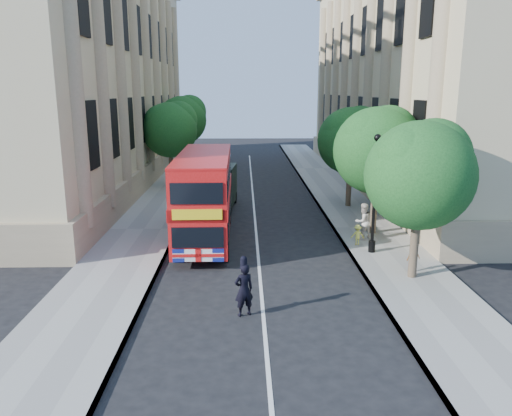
{
  "coord_description": "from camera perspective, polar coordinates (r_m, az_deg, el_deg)",
  "views": [
    {
      "loc": [
        -0.59,
        -14.78,
        7.07
      ],
      "look_at": [
        -0.11,
        5.3,
        2.3
      ],
      "focal_mm": 35.0,
      "sensor_mm": 36.0,
      "label": 1
    }
  ],
  "objects": [
    {
      "name": "ground",
      "position": [
        16.39,
        0.84,
        -12.19
      ],
      "size": [
        120.0,
        120.0,
        0.0
      ],
      "primitive_type": "plane",
      "color": "black",
      "rests_on": "ground"
    },
    {
      "name": "pavement_right",
      "position": [
        26.52,
        12.52,
        -2.29
      ],
      "size": [
        3.5,
        80.0,
        0.12
      ],
      "primitive_type": "cube",
      "color": "gray",
      "rests_on": "ground"
    },
    {
      "name": "pavement_left",
      "position": [
        26.26,
        -12.67,
        -2.45
      ],
      "size": [
        3.5,
        80.0,
        0.12
      ],
      "primitive_type": "cube",
      "color": "gray",
      "rests_on": "ground"
    },
    {
      "name": "building_right",
      "position": [
        41.41,
        19.68,
        15.29
      ],
      "size": [
        12.0,
        38.0,
        18.0
      ],
      "primitive_type": "cube",
      "color": "#C6B389",
      "rests_on": "ground"
    },
    {
      "name": "building_left",
      "position": [
        41.01,
        -20.94,
        15.22
      ],
      "size": [
        12.0,
        38.0,
        18.0
      ],
      "primitive_type": "cube",
      "color": "#C6B389",
      "rests_on": "ground"
    },
    {
      "name": "tree_right_near",
      "position": [
        19.15,
        18.32,
        4.21
      ],
      "size": [
        4.0,
        4.0,
        6.08
      ],
      "color": "#473828",
      "rests_on": "ground"
    },
    {
      "name": "tree_right_mid",
      "position": [
        24.8,
        13.76,
        6.91
      ],
      "size": [
        4.2,
        4.2,
        6.37
      ],
      "color": "#473828",
      "rests_on": "ground"
    },
    {
      "name": "tree_right_far",
      "position": [
        30.62,
        10.86,
        7.96
      ],
      "size": [
        4.0,
        4.0,
        6.15
      ],
      "color": "#473828",
      "rests_on": "ground"
    },
    {
      "name": "tree_left_far",
      "position": [
        37.29,
        -9.78,
        9.14
      ],
      "size": [
        4.0,
        4.0,
        6.3
      ],
      "color": "#473828",
      "rests_on": "ground"
    },
    {
      "name": "tree_left_back",
      "position": [
        45.19,
        -8.33,
        10.23
      ],
      "size": [
        4.2,
        4.2,
        6.65
      ],
      "color": "#473828",
      "rests_on": "ground"
    },
    {
      "name": "lamp_post",
      "position": [
        21.99,
        13.38,
        1.03
      ],
      "size": [
        0.32,
        0.32,
        5.16
      ],
      "color": "black",
      "rests_on": "pavement_right"
    },
    {
      "name": "double_decker_bus",
      "position": [
        23.75,
        -5.88,
        1.59
      ],
      "size": [
        2.46,
        8.86,
        4.07
      ],
      "rotation": [
        0.0,
        0.0,
        0.01
      ],
      "color": "red",
      "rests_on": "ground"
    },
    {
      "name": "box_van",
      "position": [
        30.33,
        -4.29,
        2.24
      ],
      "size": [
        2.18,
        4.55,
        2.52
      ],
      "rotation": [
        0.0,
        0.0,
        -0.09
      ],
      "color": "black",
      "rests_on": "ground"
    },
    {
      "name": "police_constable",
      "position": [
        16.06,
        -1.39,
        -9.33
      ],
      "size": [
        0.75,
        0.64,
        1.75
      ],
      "primitive_type": "imported",
      "rotation": [
        0.0,
        0.0,
        3.55
      ],
      "color": "black",
      "rests_on": "ground"
    },
    {
      "name": "woman_pedestrian",
      "position": [
        24.15,
        12.13,
        -1.5
      ],
      "size": [
        1.06,
        0.97,
        1.76
      ],
      "primitive_type": "imported",
      "rotation": [
        0.0,
        0.0,
        3.58
      ],
      "color": "silver",
      "rests_on": "pavement_right"
    },
    {
      "name": "child_a",
      "position": [
        20.51,
        17.53,
        -5.58
      ],
      "size": [
        0.65,
        0.44,
        1.02
      ],
      "primitive_type": "imported",
      "rotation": [
        0.0,
        0.0,
        3.49
      ],
      "color": "orange",
      "rests_on": "pavement_right"
    },
    {
      "name": "child_b",
      "position": [
        23.33,
        11.52,
        -3.03
      ],
      "size": [
        0.62,
        0.36,
        0.95
      ],
      "primitive_type": "imported",
      "rotation": [
        0.0,
        0.0,
        3.13
      ],
      "color": "#EEE751",
      "rests_on": "pavement_right"
    }
  ]
}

